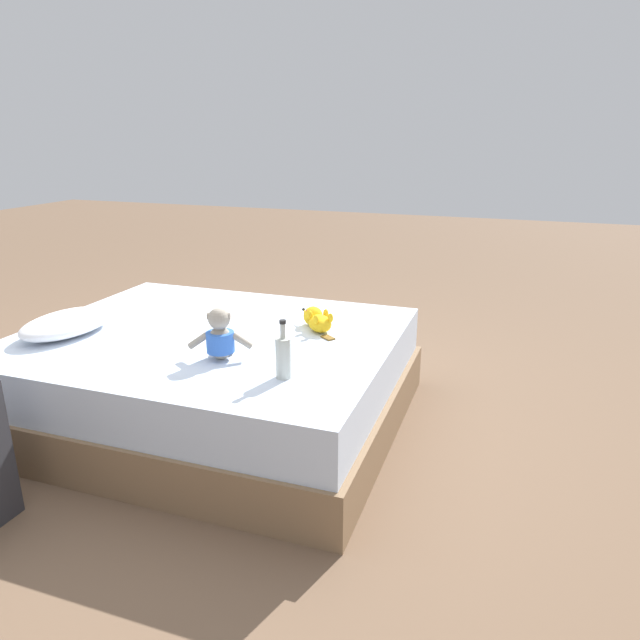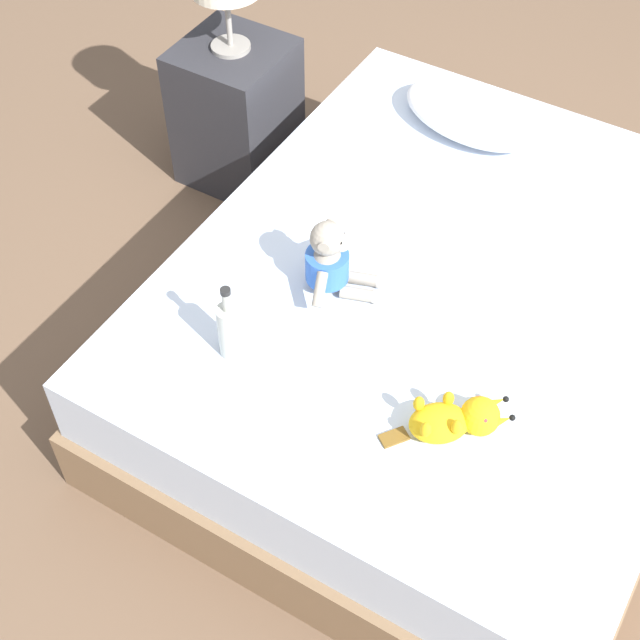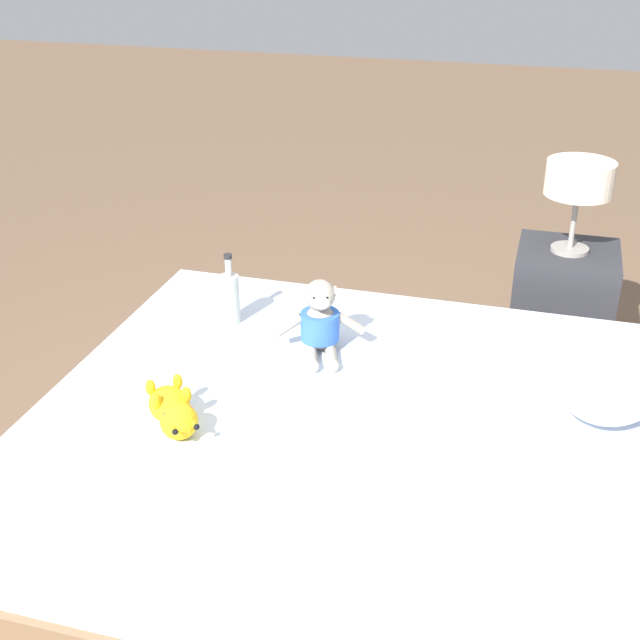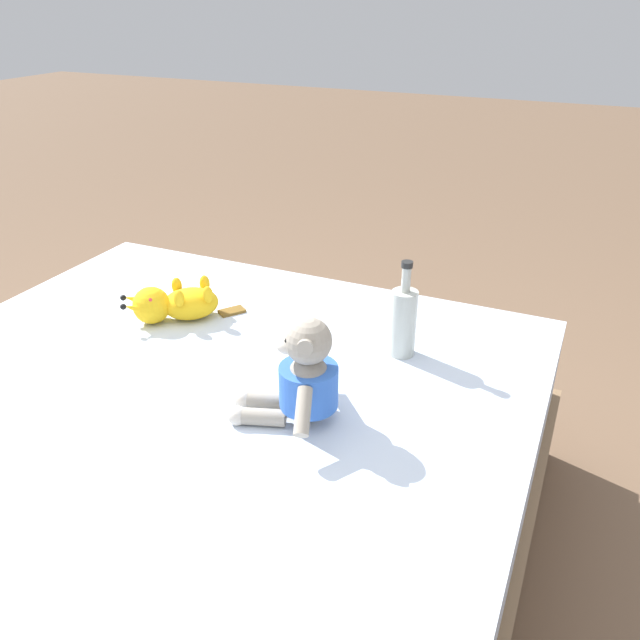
# 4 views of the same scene
# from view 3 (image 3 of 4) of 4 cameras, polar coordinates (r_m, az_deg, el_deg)

# --- Properties ---
(ground_plane) EXTENTS (16.00, 16.00, 0.00)m
(ground_plane) POSITION_cam_3_polar(r_m,az_deg,el_deg) (2.66, 2.94, -14.35)
(ground_plane) COLOR brown
(bed) EXTENTS (1.54, 1.86, 0.47)m
(bed) POSITION_cam_3_polar(r_m,az_deg,el_deg) (2.52, 3.07, -10.42)
(bed) COLOR #846647
(bed) RESTS_ON ground_plane
(pillow) EXTENTS (0.53, 0.37, 0.11)m
(pillow) POSITION_cam_3_polar(r_m,az_deg,el_deg) (2.54, 18.97, -3.74)
(pillow) COLOR white
(pillow) RESTS_ON bed
(plush_monkey) EXTENTS (0.25, 0.28, 0.24)m
(plush_monkey) POSITION_cam_3_polar(r_m,az_deg,el_deg) (2.62, 0.01, -0.18)
(plush_monkey) COLOR #9E9384
(plush_monkey) RESTS_ON bed
(plush_yellow_creature) EXTENTS (0.28, 0.25, 0.10)m
(plush_yellow_creature) POSITION_cam_3_polar(r_m,az_deg,el_deg) (2.31, -9.84, -6.02)
(plush_yellow_creature) COLOR yellow
(plush_yellow_creature) RESTS_ON bed
(glass_bottle) EXTENTS (0.06, 0.06, 0.24)m
(glass_bottle) POSITION_cam_3_polar(r_m,az_deg,el_deg) (2.81, -6.08, 1.53)
(glass_bottle) COLOR #B7BCB2
(glass_bottle) RESTS_ON bed
(nightstand) EXTENTS (0.37, 0.37, 0.55)m
(nightstand) POSITION_cam_3_polar(r_m,az_deg,el_deg) (3.42, 15.84, 0.20)
(nightstand) COLOR #2D2D33
(nightstand) RESTS_ON ground_plane
(bedside_lamp) EXTENTS (0.24, 0.24, 0.34)m
(bedside_lamp) POSITION_cam_3_polar(r_m,az_deg,el_deg) (3.22, 17.06, 8.91)
(bedside_lamp) COLOR gray
(bedside_lamp) RESTS_ON nightstand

